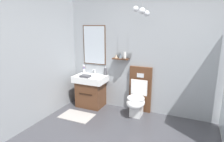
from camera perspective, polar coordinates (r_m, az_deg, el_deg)
wall_back at (r=3.99m, az=14.69°, el=5.39°), size 4.42×0.67×2.62m
wall_left at (r=3.48m, az=-29.22°, el=2.92°), size 0.12×3.84×2.62m
bath_mat at (r=4.13m, az=-10.54°, el=-13.16°), size 0.68×0.44×0.01m
vanity_sink_left at (r=4.46m, az=-6.37°, el=-5.64°), size 0.72×0.51×0.73m
tap_on_left_sink at (r=4.50m, az=-5.30°, el=0.03°), size 0.03×0.13×0.11m
toilet at (r=4.06m, az=7.81°, el=-7.84°), size 0.48×0.62×1.00m
toothbrush_cup at (r=4.63m, az=-8.42°, el=0.18°), size 0.07×0.07×0.20m
soap_dispenser at (r=4.36m, az=-1.98°, el=-0.12°), size 0.06×0.06×0.20m
folded_hand_towel at (r=4.24m, az=-8.02°, el=-1.55°), size 0.22×0.16×0.04m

